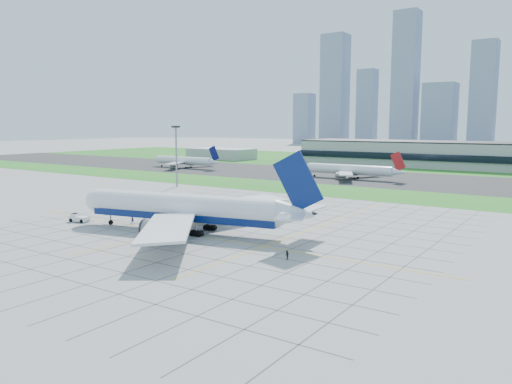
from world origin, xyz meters
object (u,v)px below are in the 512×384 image
distant_jet_1 (351,170)px  distant_jet_0 (185,161)px  light_mast (176,148)px  crew_far (287,255)px  airliner (185,209)px  crew_near (133,220)px  pushback_tug (78,218)px

distant_jet_1 → distant_jet_0: bearing=179.8°
light_mast → crew_far: bearing=-36.9°
airliner → crew_far: (33.84, -8.25, -4.69)m
crew_near → distant_jet_0: distant_jet_0 is taller
pushback_tug → crew_near: pushback_tug is taller
crew_far → distant_jet_0: size_ratio=0.04×
light_mast → distant_jet_1: light_mast is taller
crew_far → distant_jet_0: 212.51m
airliner → light_mast: bearing=122.8°
light_mast → pushback_tug: light_mast is taller
airliner → distant_jet_1: 135.54m
airliner → pushback_tug: airliner is taller
airliner → pushback_tug: 33.61m
light_mast → distant_jet_1: (48.52, 69.75, -11.69)m
airliner → crew_near: (-18.78, -0.14, -4.67)m
crew_near → distant_jet_1: size_ratio=0.04×
pushback_tug → distant_jet_1: bearing=71.3°
crew_near → distant_jet_1: 134.92m
crew_near → distant_jet_1: bearing=35.9°
crew_near → crew_far: crew_near is taller
light_mast → distant_jet_0: size_ratio=0.53×
light_mast → distant_jet_0: light_mast is taller
crew_far → distant_jet_0: bearing=168.4°
airliner → distant_jet_0: airliner is taller
pushback_tug → distant_jet_0: bearing=110.8°
pushback_tug → airliner: bearing=0.3°
pushback_tug → distant_jet_1: size_ratio=0.16×
distant_jet_1 → crew_near: bearing=-91.5°
crew_near → pushback_tug: bearing=153.5°
crew_far → distant_jet_1: size_ratio=0.04×
pushback_tug → crew_near: bearing=14.4°
light_mast → airliner: 91.57m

